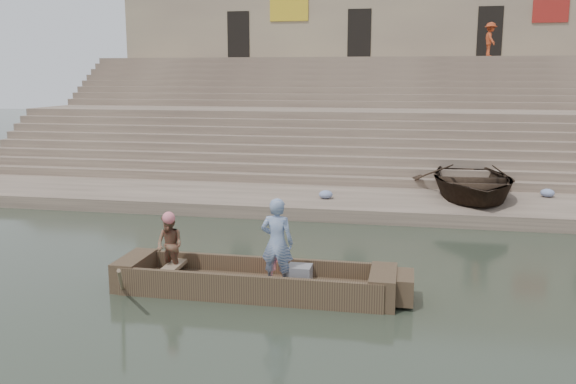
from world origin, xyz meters
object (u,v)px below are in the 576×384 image
(standing_man, at_px, (277,243))
(rowing_man, at_px, (170,245))
(main_rowboat, at_px, (254,287))
(beached_rowboat, at_px, (471,181))
(pedestrian, at_px, (490,39))
(television, at_px, (299,275))

(standing_man, xyz_separation_m, rowing_man, (-2.31, 0.24, -0.25))
(rowing_man, bearing_deg, main_rowboat, 19.51)
(beached_rowboat, height_order, pedestrian, pedestrian)
(rowing_man, distance_m, pedestrian, 23.96)
(television, bearing_deg, beached_rowboat, 65.63)
(television, relative_size, pedestrian, 0.27)
(rowing_man, height_order, pedestrian, pedestrian)
(main_rowboat, height_order, pedestrian, pedestrian)
(rowing_man, relative_size, television, 2.76)
(standing_man, height_order, beached_rowboat, standing_man)
(beached_rowboat, bearing_deg, pedestrian, 78.57)
(standing_man, xyz_separation_m, television, (0.41, 0.14, -0.68))
(pedestrian, bearing_deg, standing_man, 155.17)
(main_rowboat, bearing_deg, beached_rowboat, 60.93)
(standing_man, xyz_separation_m, pedestrian, (6.25, 22.02, 4.94))
(standing_man, height_order, pedestrian, pedestrian)
(standing_man, xyz_separation_m, beached_rowboat, (4.44, 9.03, -0.16))
(beached_rowboat, relative_size, pedestrian, 3.10)
(rowing_man, height_order, television, rowing_man)
(standing_man, relative_size, pedestrian, 1.04)
(television, distance_m, beached_rowboat, 9.77)
(rowing_man, bearing_deg, television, 20.59)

